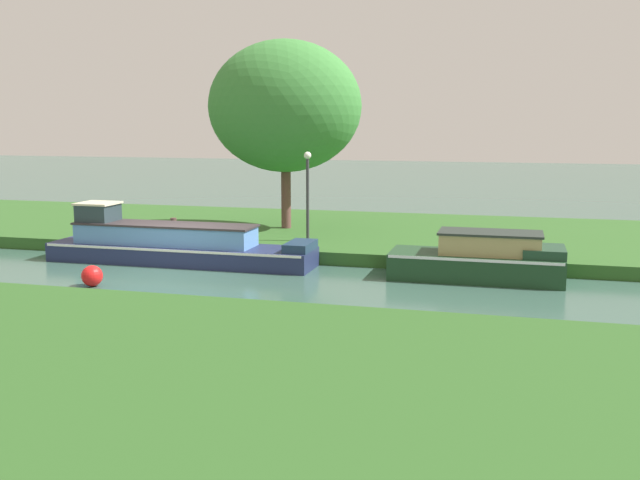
{
  "coord_description": "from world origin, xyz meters",
  "views": [
    {
      "loc": [
        9.38,
        -18.6,
        4.26
      ],
      "look_at": [
        4.05,
        1.2,
        0.9
      ],
      "focal_mm": 40.85,
      "sensor_mm": 36.0,
      "label": 1
    }
  ],
  "objects_px": {
    "forest_narrowboat": "(482,259)",
    "navy_barge": "(173,245)",
    "mooring_post_far": "(174,230)",
    "lamp_post": "(308,185)",
    "channel_buoy": "(92,276)",
    "willow_tree_left": "(284,107)"
  },
  "relations": [
    {
      "from": "forest_narrowboat",
      "to": "willow_tree_left",
      "type": "distance_m",
      "value": 9.84
    },
    {
      "from": "mooring_post_far",
      "to": "channel_buoy",
      "type": "relative_size",
      "value": 1.39
    },
    {
      "from": "forest_narrowboat",
      "to": "lamp_post",
      "type": "bearing_deg",
      "value": 154.6
    },
    {
      "from": "forest_narrowboat",
      "to": "mooring_post_far",
      "type": "bearing_deg",
      "value": 171.57
    },
    {
      "from": "forest_narrowboat",
      "to": "mooring_post_far",
      "type": "height_order",
      "value": "forest_narrowboat"
    },
    {
      "from": "navy_barge",
      "to": "channel_buoy",
      "type": "relative_size",
      "value": 14.99
    },
    {
      "from": "navy_barge",
      "to": "forest_narrowboat",
      "type": "relative_size",
      "value": 1.8
    },
    {
      "from": "forest_narrowboat",
      "to": "channel_buoy",
      "type": "relative_size",
      "value": 8.35
    },
    {
      "from": "navy_barge",
      "to": "channel_buoy",
      "type": "xyz_separation_m",
      "value": [
        -0.62,
        -3.45,
        -0.28
      ]
    },
    {
      "from": "navy_barge",
      "to": "mooring_post_far",
      "type": "bearing_deg",
      "value": 115.63
    },
    {
      "from": "willow_tree_left",
      "to": "forest_narrowboat",
      "type": "bearing_deg",
      "value": -35.47
    },
    {
      "from": "channel_buoy",
      "to": "forest_narrowboat",
      "type": "bearing_deg",
      "value": 19.48
    },
    {
      "from": "mooring_post_far",
      "to": "lamp_post",
      "type": "bearing_deg",
      "value": 16.58
    },
    {
      "from": "forest_narrowboat",
      "to": "channel_buoy",
      "type": "distance_m",
      "value": 10.36
    },
    {
      "from": "navy_barge",
      "to": "forest_narrowboat",
      "type": "bearing_deg",
      "value": 0.0
    },
    {
      "from": "forest_narrowboat",
      "to": "navy_barge",
      "type": "bearing_deg",
      "value": 180.0
    },
    {
      "from": "forest_narrowboat",
      "to": "mooring_post_far",
      "type": "xyz_separation_m",
      "value": [
        -9.85,
        1.46,
        0.22
      ]
    },
    {
      "from": "channel_buoy",
      "to": "mooring_post_far",
      "type": "bearing_deg",
      "value": 90.95
    },
    {
      "from": "willow_tree_left",
      "to": "mooring_post_far",
      "type": "height_order",
      "value": "willow_tree_left"
    },
    {
      "from": "willow_tree_left",
      "to": "channel_buoy",
      "type": "relative_size",
      "value": 12.15
    },
    {
      "from": "navy_barge",
      "to": "lamp_post",
      "type": "xyz_separation_m",
      "value": [
        3.46,
        2.7,
        1.67
      ]
    },
    {
      "from": "navy_barge",
      "to": "lamp_post",
      "type": "bearing_deg",
      "value": 37.95
    }
  ]
}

